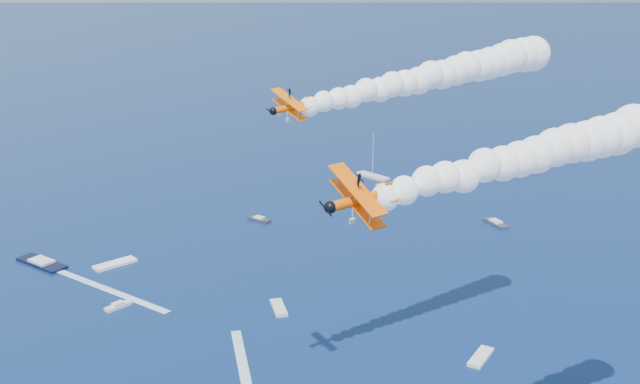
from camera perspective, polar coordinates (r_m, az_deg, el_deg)
biplane_lead at (r=115.11m, az=-2.05°, el=6.09°), size 7.69×9.20×7.05m
biplane_trail at (r=81.33m, az=2.88°, el=-0.55°), size 9.57×11.38×8.77m
smoke_trail_lead at (r=130.36m, az=7.95°, el=8.19°), size 53.39×12.29×10.18m
smoke_trail_trail at (r=96.78m, az=16.35°, el=2.96°), size 53.87×20.79×10.18m
spectator_boats at (r=192.13m, az=-19.39°, el=-7.27°), size 236.94×190.47×0.70m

